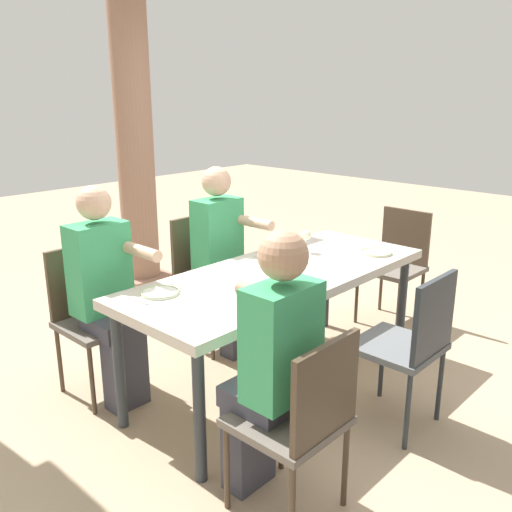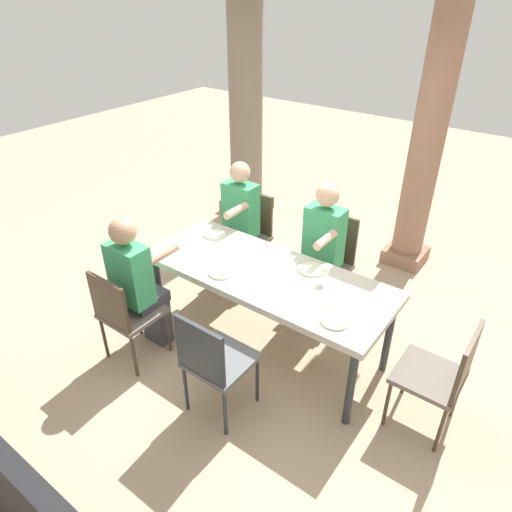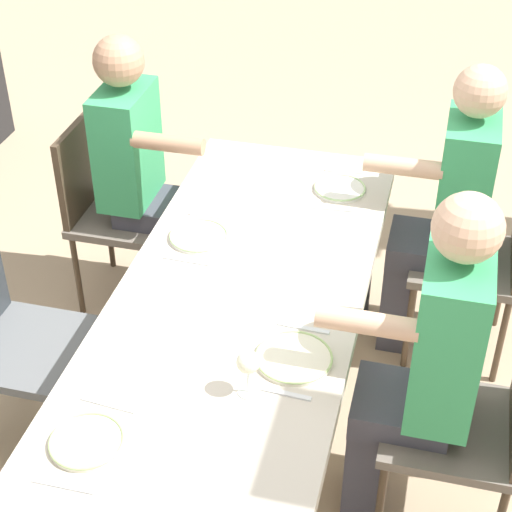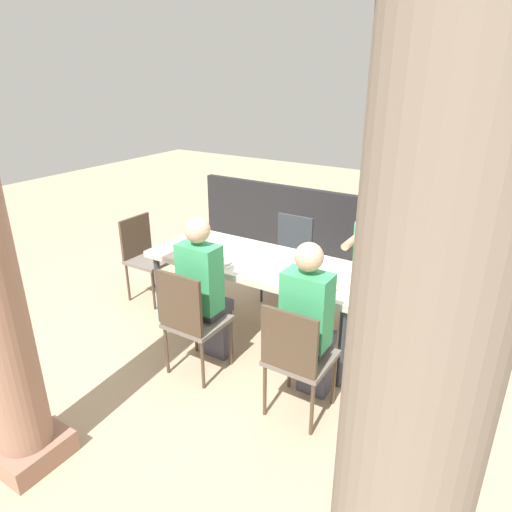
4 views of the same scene
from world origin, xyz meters
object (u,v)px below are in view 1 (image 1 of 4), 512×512
(chair_mid_south, at_px, (411,340))
(diner_man_white, at_px, (224,255))
(chair_west_north, at_px, (91,310))
(plate_0, at_px, (160,292))
(chair_mid_north, at_px, (205,273))
(plate_3, at_px, (377,252))
(chair_head_east, at_px, (397,259))
(chair_west_south, at_px, (302,415))
(diner_guest_third, at_px, (107,290))
(dining_table, at_px, (280,281))
(wine_glass_2, at_px, (306,236))
(plate_1, at_px, (278,290))
(stone_column_centre, at_px, (134,131))
(diner_woman_green, at_px, (271,361))
(plate_2, at_px, (278,253))

(chair_mid_south, xyz_separation_m, diner_man_white, (0.00, 1.47, 0.18))
(chair_west_north, xyz_separation_m, plate_0, (0.07, -0.62, 0.25))
(chair_mid_north, relative_size, plate_3, 4.61)
(chair_mid_south, relative_size, chair_head_east, 1.00)
(chair_west_south, distance_m, plate_0, 1.09)
(diner_guest_third, xyz_separation_m, plate_3, (1.56, -0.87, 0.07))
(chair_west_south, bearing_deg, dining_table, 45.45)
(plate_0, bearing_deg, plate_3, -16.84)
(chair_west_south, bearing_deg, wine_glass_2, 37.82)
(chair_mid_south, height_order, wine_glass_2, wine_glass_2)
(chair_west_north, distance_m, plate_1, 1.22)
(stone_column_centre, bearing_deg, plate_1, -107.66)
(dining_table, distance_m, wine_glass_2, 0.50)
(chair_mid_north, distance_m, diner_woman_green, 1.78)
(stone_column_centre, xyz_separation_m, plate_0, (-1.21, -1.90, -0.71))
(diner_man_white, distance_m, plate_2, 0.42)
(chair_mid_north, height_order, diner_guest_third, diner_guest_third)
(diner_woman_green, distance_m, plate_1, 0.69)
(dining_table, relative_size, diner_man_white, 1.56)
(chair_mid_south, xyz_separation_m, wine_glass_2, (0.31, 0.98, 0.35))
(chair_head_east, xyz_separation_m, plate_2, (-1.19, 0.25, 0.25))
(diner_guest_third, height_order, plate_0, diner_guest_third)
(diner_guest_third, bearing_deg, chair_west_south, -90.11)
(diner_guest_third, bearing_deg, chair_west_north, 90.84)
(plate_0, bearing_deg, chair_head_east, -5.65)
(chair_west_north, distance_m, chair_head_east, 2.44)
(chair_head_east, relative_size, plate_0, 4.40)
(diner_man_white, height_order, plate_0, diner_man_white)
(diner_man_white, relative_size, stone_column_centre, 0.44)
(chair_mid_north, relative_size, plate_2, 3.98)
(diner_woman_green, bearing_deg, plate_3, 15.18)
(plate_0, xyz_separation_m, plate_1, (0.47, -0.45, -0.00))
(diner_man_white, xyz_separation_m, diner_guest_third, (-0.95, 0.00, -0.01))
(wine_glass_2, bearing_deg, chair_mid_north, 114.35)
(wine_glass_2, bearing_deg, chair_mid_south, -107.68)
(dining_table, relative_size, plate_2, 8.70)
(chair_mid_north, bearing_deg, dining_table, -98.84)
(stone_column_centre, height_order, plate_3, stone_column_centre)
(plate_2, relative_size, plate_3, 1.16)
(diner_woman_green, xyz_separation_m, diner_guest_third, (-0.00, 1.30, 0.01))
(diner_woman_green, height_order, plate_2, diner_woman_green)
(chair_west_south, height_order, diner_guest_third, diner_guest_third)
(diner_man_white, distance_m, wine_glass_2, 0.60)
(chair_west_south, xyz_separation_m, plate_0, (0.07, 1.05, 0.27))
(wine_glass_2, bearing_deg, diner_woman_green, -147.53)
(chair_west_north, relative_size, diner_man_white, 0.69)
(dining_table, relative_size, chair_mid_north, 2.19)
(diner_man_white, bearing_deg, diner_guest_third, 179.79)
(dining_table, bearing_deg, chair_head_east, 0.00)
(chair_west_north, relative_size, diner_woman_green, 0.71)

